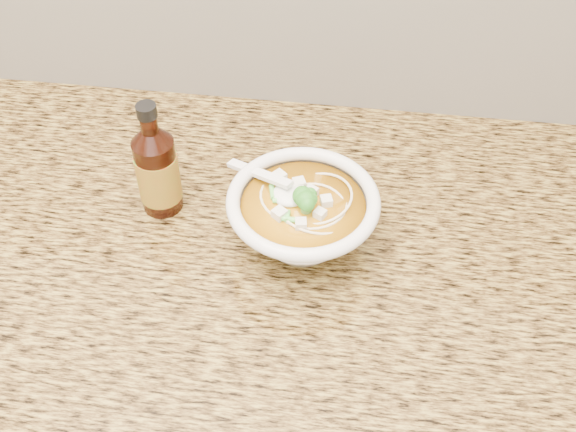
# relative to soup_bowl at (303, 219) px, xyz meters

# --- Properties ---
(cabinet) EXTENTS (4.00, 0.65, 0.86)m
(cabinet) POSITION_rel_soup_bowl_xyz_m (-0.24, 0.00, -0.52)
(cabinet) COLOR #381D10
(cabinet) RESTS_ON ground
(counter_slab) EXTENTS (4.00, 0.68, 0.04)m
(counter_slab) POSITION_rel_soup_bowl_xyz_m (-0.24, 0.00, -0.07)
(counter_slab) COLOR olive
(counter_slab) RESTS_ON cabinet
(soup_bowl) EXTENTS (0.21, 0.20, 0.11)m
(soup_bowl) POSITION_rel_soup_bowl_xyz_m (0.00, 0.00, 0.00)
(soup_bowl) COLOR white
(soup_bowl) RESTS_ON counter_slab
(hot_sauce_bottle) EXTENTS (0.07, 0.07, 0.18)m
(hot_sauce_bottle) POSITION_rel_soup_bowl_xyz_m (-0.21, 0.05, 0.02)
(hot_sauce_bottle) COLOR #351107
(hot_sauce_bottle) RESTS_ON counter_slab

